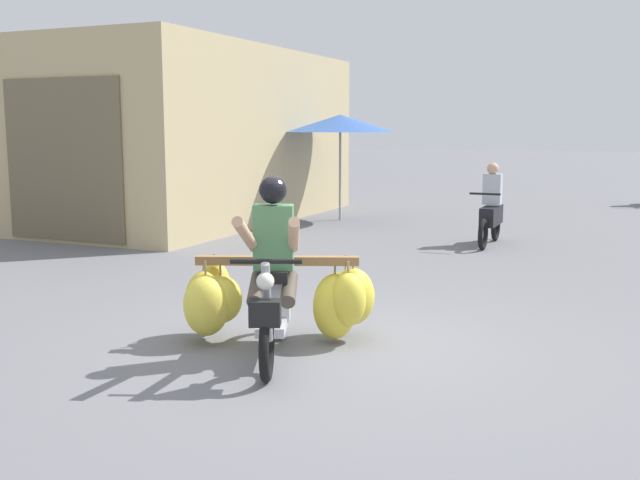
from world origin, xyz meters
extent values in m
plane|color=slate|center=(0.00, 0.00, 0.00)|extent=(120.00, 120.00, 0.00)
torus|color=black|center=(-0.17, -1.00, 0.28)|extent=(0.29, 0.55, 0.56)
torus|color=black|center=(-0.63, 0.11, 0.28)|extent=(0.29, 0.55, 0.56)
cube|color=silver|center=(-0.36, -0.54, 0.32)|extent=(0.44, 0.61, 0.08)
cube|color=silver|center=(-0.52, -0.17, 0.50)|extent=(0.50, 0.70, 0.36)
cube|color=black|center=(-0.49, -0.25, 0.72)|extent=(0.47, 0.65, 0.10)
cylinder|color=gray|center=(-0.20, -0.95, 0.62)|extent=(0.17, 0.29, 0.69)
cylinder|color=black|center=(-0.18, -0.99, 0.96)|extent=(0.53, 0.25, 0.04)
sphere|color=silver|center=(-0.15, -1.06, 0.82)|extent=(0.14, 0.14, 0.14)
cube|color=black|center=(-0.14, -1.10, 0.58)|extent=(0.28, 0.24, 0.20)
cube|color=silver|center=(-0.17, -1.00, 0.58)|extent=(0.20, 0.30, 0.04)
cube|color=olive|center=(-0.57, -0.03, 0.78)|extent=(1.43, 0.66, 0.08)
cube|color=olive|center=(-0.64, 0.13, 0.75)|extent=(1.28, 0.59, 0.06)
ellipsoid|color=yellow|center=(-0.10, 0.47, 0.40)|extent=(0.48, 0.47, 0.45)
cylinder|color=#998459|center=(-0.10, 0.47, 0.70)|extent=(0.02, 0.02, 0.19)
ellipsoid|color=yellow|center=(0.04, 0.33, 0.42)|extent=(0.54, 0.53, 0.54)
cylinder|color=#998459|center=(0.04, 0.33, 0.73)|extent=(0.02, 0.02, 0.13)
ellipsoid|color=yellow|center=(-1.07, -0.22, 0.41)|extent=(0.54, 0.53, 0.45)
cylinder|color=#998459|center=(-1.07, -0.22, 0.70)|extent=(0.02, 0.02, 0.19)
ellipsoid|color=yellow|center=(-0.09, 0.19, 0.35)|extent=(0.55, 0.54, 0.62)
cylinder|color=#998459|center=(-0.09, 0.19, 0.71)|extent=(0.02, 0.02, 0.16)
ellipsoid|color=yellow|center=(-1.26, -0.01, 0.43)|extent=(0.36, 0.34, 0.58)
cylinder|color=#998459|center=(-1.26, -0.01, 0.74)|extent=(0.02, 0.02, 0.10)
ellipsoid|color=yellow|center=(-1.14, -0.35, 0.37)|extent=(0.48, 0.44, 0.57)
cylinder|color=#998459|center=(-1.14, -0.35, 0.71)|extent=(0.02, 0.02, 0.16)
ellipsoid|color=gold|center=(-1.26, -0.21, 0.35)|extent=(0.49, 0.48, 0.61)
cylinder|color=#998459|center=(-1.26, -0.21, 0.71)|extent=(0.02, 0.02, 0.16)
ellipsoid|color=yellow|center=(0.06, 0.14, 0.44)|extent=(0.37, 0.34, 0.50)
cylinder|color=#998459|center=(0.06, 0.14, 0.72)|extent=(0.02, 0.02, 0.13)
cube|color=#4C7F51|center=(-0.44, -0.36, 1.05)|extent=(0.40, 0.33, 0.56)
sphere|color=black|center=(-0.43, -0.38, 1.46)|extent=(0.24, 0.24, 0.24)
cylinder|color=tan|center=(-0.13, -0.60, 1.11)|extent=(0.40, 0.68, 0.39)
cylinder|color=tan|center=(-0.49, -0.75, 1.11)|extent=(0.31, 0.71, 0.39)
cylinder|color=#4C4238|center=(-0.26, -0.41, 0.62)|extent=(0.29, 0.46, 0.27)
cylinder|color=#4C4238|center=(-0.52, -0.52, 0.62)|extent=(0.29, 0.46, 0.27)
torus|color=black|center=(0.10, 6.00, 0.26)|extent=(0.08, 0.52, 0.52)
torus|color=black|center=(0.10, 7.10, 0.26)|extent=(0.08, 0.52, 0.52)
cube|color=black|center=(0.10, 6.65, 0.50)|extent=(0.24, 0.90, 0.32)
cylinder|color=black|center=(0.10, 6.05, 0.92)|extent=(0.50, 0.04, 0.04)
cube|color=#B2B7C6|center=(0.10, 6.67, 0.95)|extent=(0.30, 0.20, 0.52)
sphere|color=tan|center=(0.10, 6.65, 1.30)|extent=(0.20, 0.20, 0.20)
cube|color=tan|center=(-6.57, 7.70, 1.80)|extent=(4.13, 7.87, 3.60)
cube|color=brown|center=(-6.57, 3.75, 1.44)|extent=(2.48, 0.04, 2.74)
cylinder|color=#99999E|center=(-3.55, 8.73, 0.99)|extent=(0.05, 0.05, 1.99)
cone|color=#3860B2|center=(-3.55, 8.73, 2.07)|extent=(2.32, 2.32, 0.37)
camera|label=1|loc=(2.48, -5.98, 1.99)|focal=41.52mm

